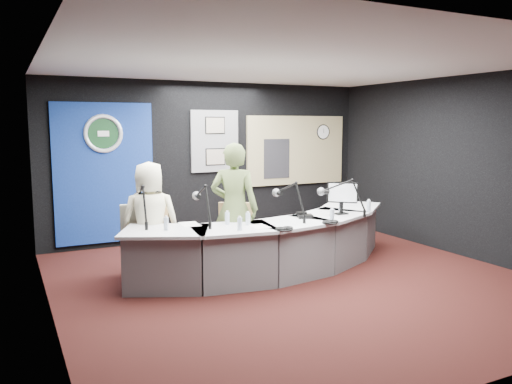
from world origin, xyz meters
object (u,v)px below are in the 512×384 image
broadcast_desk (274,245)px  person_woman (234,209)px  armchair_right (234,236)px  person_man (150,220)px  armchair_left (151,245)px

broadcast_desk → person_woman: person_woman is taller
armchair_right → person_woman: (0.00, 0.00, 0.38)m
person_man → broadcast_desk: bearing=-178.8°
broadcast_desk → armchair_right: bearing=165.8°
person_woman → person_man: bearing=20.4°
armchair_left → person_woman: size_ratio=0.50×
armchair_right → person_woman: size_ratio=0.58×
person_man → person_woman: bearing=-179.4°
armchair_left → armchair_right: 1.13m
broadcast_desk → armchair_right: 0.57m
armchair_left → person_man: (0.00, 0.00, 0.33)m
broadcast_desk → person_woman: 0.77m
broadcast_desk → person_woman: (-0.54, 0.14, 0.53)m
broadcast_desk → armchair_left: size_ratio=4.99×
armchair_right → person_woman: 0.38m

